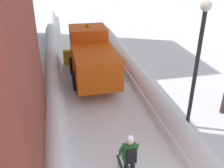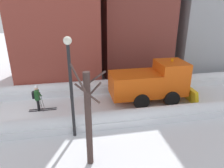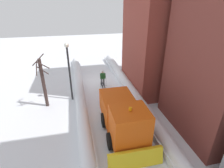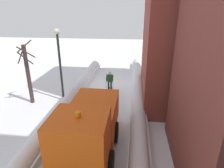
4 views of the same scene
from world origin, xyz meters
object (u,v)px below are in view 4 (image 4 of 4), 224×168
object	(u,v)px
skier	(110,79)
bare_tree_near	(28,73)
street_lamp	(59,57)
traffic_light_pole	(152,59)
plow_truck	(89,128)

from	to	relation	value
skier	bare_tree_near	world-z (taller)	bare_tree_near
street_lamp	bare_tree_near	bearing A→B (deg)	16.56
skier	street_lamp	xyz separation A→B (m)	(3.34, 2.32, 2.40)
street_lamp	skier	bearing A→B (deg)	-145.30
skier	traffic_light_pole	distance (m)	4.17
plow_truck	skier	world-z (taller)	plow_truck
skier	bare_tree_near	bearing A→B (deg)	28.15
plow_truck	street_lamp	world-z (taller)	street_lamp
traffic_light_pole	bare_tree_near	distance (m)	9.06
traffic_light_pole	bare_tree_near	size ratio (longest dim) A/B	0.99
plow_truck	street_lamp	bearing A→B (deg)	-59.24
plow_truck	street_lamp	xyz separation A→B (m)	(3.37, -5.66, 1.92)
skier	bare_tree_near	size ratio (longest dim) A/B	0.39
traffic_light_pole	plow_truck	bearing A→B (deg)	64.04
street_lamp	traffic_light_pole	bearing A→B (deg)	-170.98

